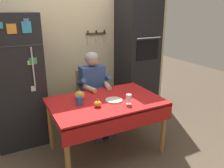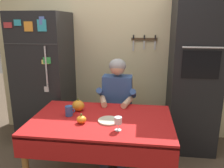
% 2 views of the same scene
% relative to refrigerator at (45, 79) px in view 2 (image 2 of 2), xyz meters
% --- Properties ---
extents(back_wall_assembly, '(3.70, 0.13, 2.60)m').
position_rel_refrigerator_xyz_m(back_wall_assembly, '(1.00, 0.39, 0.40)').
color(back_wall_assembly, beige).
rests_on(back_wall_assembly, ground).
extents(refrigerator, '(0.68, 0.71, 1.80)m').
position_rel_refrigerator_xyz_m(refrigerator, '(0.00, 0.00, 0.00)').
color(refrigerator, black).
rests_on(refrigerator, ground).
extents(wall_oven, '(0.60, 0.64, 2.10)m').
position_rel_refrigerator_xyz_m(wall_oven, '(2.00, 0.04, 0.15)').
color(wall_oven, black).
rests_on(wall_oven, ground).
extents(dining_table, '(1.40, 0.90, 0.74)m').
position_rel_refrigerator_xyz_m(dining_table, '(0.95, -0.88, -0.24)').
color(dining_table, '#9E6B33').
rests_on(dining_table, ground).
extents(chair_behind_person, '(0.40, 0.40, 0.93)m').
position_rel_refrigerator_xyz_m(chair_behind_person, '(1.04, -0.09, -0.39)').
color(chair_behind_person, tan).
rests_on(chair_behind_person, ground).
extents(seated_person, '(0.47, 0.55, 1.25)m').
position_rel_refrigerator_xyz_m(seated_person, '(1.04, -0.28, -0.16)').
color(seated_person, '#38384C').
rests_on(seated_person, ground).
extents(coffee_mug, '(0.10, 0.08, 0.10)m').
position_rel_refrigerator_xyz_m(coffee_mug, '(0.61, -0.84, -0.11)').
color(coffee_mug, '#2D569E').
rests_on(coffee_mug, dining_table).
extents(wine_glass, '(0.07, 0.07, 0.13)m').
position_rel_refrigerator_xyz_m(wine_glass, '(1.14, -1.10, -0.07)').
color(wine_glass, white).
rests_on(wine_glass, dining_table).
extents(pumpkin_large, '(0.09, 0.09, 0.10)m').
position_rel_refrigerator_xyz_m(pumpkin_large, '(0.78, -0.99, -0.12)').
color(pumpkin_large, orange).
rests_on(pumpkin_large, dining_table).
extents(pumpkin_medium, '(0.13, 0.13, 0.14)m').
position_rel_refrigerator_xyz_m(pumpkin_medium, '(0.66, -0.69, -0.10)').
color(pumpkin_medium, orange).
rests_on(pumpkin_medium, dining_table).
extents(serving_tray, '(0.21, 0.21, 0.02)m').
position_rel_refrigerator_xyz_m(serving_tray, '(1.03, -0.92, -0.15)').
color(serving_tray, beige).
rests_on(serving_tray, dining_table).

